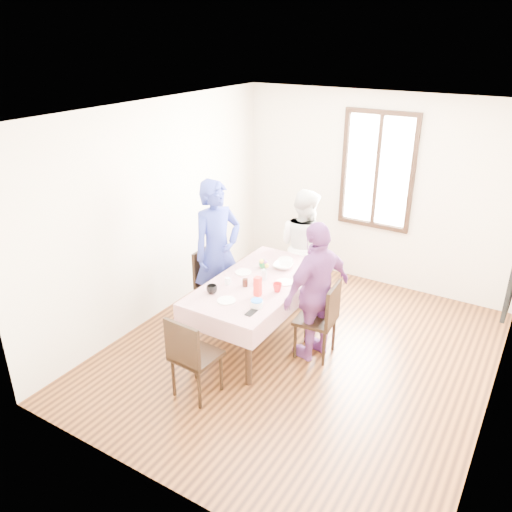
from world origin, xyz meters
name	(u,v)px	position (x,y,z in m)	size (l,w,h in m)	color
ground	(299,353)	(0.00, 0.00, 0.00)	(4.50, 4.50, 0.00)	black
back_wall	(376,192)	(0.00, 2.25, 1.35)	(4.00, 4.00, 0.00)	beige
right_wall	(512,292)	(2.00, 0.00, 1.35)	(4.50, 4.50, 0.00)	beige
window_frame	(378,171)	(0.00, 2.23, 1.65)	(1.02, 0.06, 1.62)	black
window_pane	(378,171)	(0.00, 2.24, 1.65)	(0.90, 0.02, 1.50)	white
dining_table	(258,311)	(-0.57, 0.03, 0.38)	(0.86, 1.73, 0.75)	black
tablecloth	(258,282)	(-0.57, 0.03, 0.76)	(0.98, 1.85, 0.01)	#58000F
chair_left	(216,285)	(-1.29, 0.19, 0.46)	(0.42, 0.42, 0.91)	black
chair_right	(316,319)	(0.14, 0.09, 0.46)	(0.42, 0.42, 0.91)	black
chair_far	(303,268)	(-0.57, 1.22, 0.46)	(0.42, 0.42, 0.91)	black
chair_near	(196,355)	(-0.57, -1.16, 0.46)	(0.42, 0.42, 0.91)	black
person_left	(217,252)	(-1.27, 0.19, 0.91)	(0.66, 0.44, 1.82)	navy
person_far	(304,246)	(-0.57, 1.20, 0.78)	(0.76, 0.59, 1.55)	white
person_right	(316,291)	(0.12, 0.09, 0.80)	(0.94, 0.39, 1.61)	#73387A
mug_black	(212,289)	(-0.86, -0.48, 0.81)	(0.12, 0.12, 0.09)	black
mug_flag	(277,287)	(-0.27, -0.07, 0.81)	(0.11, 0.11, 0.10)	red
mug_green	(264,265)	(-0.70, 0.37, 0.81)	(0.11, 0.11, 0.09)	#0C7226
serving_bowl	(283,266)	(-0.50, 0.49, 0.79)	(0.23, 0.23, 0.06)	white
juice_carton	(258,286)	(-0.40, -0.26, 0.87)	(0.07, 0.07, 0.22)	red
butter_tub	(257,304)	(-0.28, -0.48, 0.80)	(0.14, 0.14, 0.07)	white
jam_jar	(245,283)	(-0.64, -0.15, 0.81)	(0.06, 0.06, 0.09)	black
drinking_glass	(228,281)	(-0.83, -0.22, 0.80)	(0.06, 0.06, 0.09)	silver
smartphone	(251,313)	(-0.27, -0.62, 0.77)	(0.08, 0.15, 0.01)	black
flower_vase	(264,275)	(-0.54, 0.11, 0.82)	(0.06, 0.06, 0.13)	silver
plate_left	(243,272)	(-0.84, 0.13, 0.77)	(0.20, 0.20, 0.01)	white
plate_right	(285,282)	(-0.30, 0.16, 0.77)	(0.20, 0.20, 0.01)	white
plate_far	(285,260)	(-0.59, 0.72, 0.77)	(0.20, 0.20, 0.01)	white
plate_near	(226,300)	(-0.62, -0.54, 0.77)	(0.20, 0.20, 0.01)	white
butter_lid	(257,301)	(-0.28, -0.48, 0.84)	(0.12, 0.12, 0.01)	blue
flower_bunch	(264,266)	(-0.54, 0.11, 0.94)	(0.09, 0.09, 0.10)	yellow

